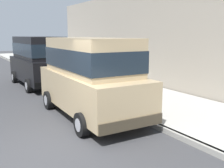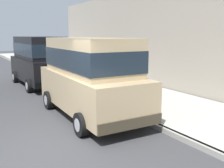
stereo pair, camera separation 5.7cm
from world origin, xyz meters
TOP-DOWN VIEW (x-y plane):
  - ground_plane at (0.00, 0.00)m, footprint 80.00×80.00m
  - curb at (3.20, 0.00)m, footprint 0.16×64.00m
  - sidewalk at (5.00, 0.00)m, footprint 3.60×64.00m
  - car_tan_van at (2.13, 1.98)m, footprint 2.23×4.95m
  - car_black_van at (2.19, 8.06)m, footprint 2.19×4.93m
  - dog_tan at (5.01, 3.38)m, footprint 0.56×0.58m
  - building_facade at (7.10, 5.58)m, footprint 0.50×20.00m

SIDE VIEW (x-z plane):
  - ground_plane at x=0.00m, z-range 0.00..0.00m
  - curb at x=3.20m, z-range 0.00..0.14m
  - sidewalk at x=5.00m, z-range 0.00..0.14m
  - dog_tan at x=5.01m, z-range 0.18..0.67m
  - car_tan_van at x=2.13m, z-range 0.13..2.65m
  - car_black_van at x=2.19m, z-range 0.13..2.65m
  - building_facade at x=7.10m, z-range 0.00..4.92m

